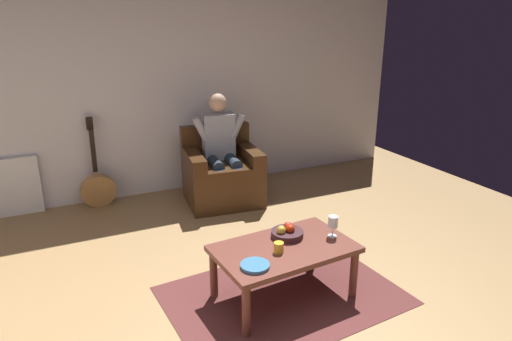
{
  "coord_description": "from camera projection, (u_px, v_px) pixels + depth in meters",
  "views": [
    {
      "loc": [
        1.2,
        2.13,
        2.03
      ],
      "look_at": [
        -0.41,
        -1.29,
        0.74
      ],
      "focal_mm": 31.58,
      "sensor_mm": 36.0,
      "label": 1
    }
  ],
  "objects": [
    {
      "name": "fruit_bowl",
      "position": [
        287.0,
        232.0,
        3.45
      ],
      "size": [
        0.25,
        0.25,
        0.11
      ],
      "color": "#351B20",
      "rests_on": "coffee_table"
    },
    {
      "name": "coffee_table",
      "position": [
        284.0,
        253.0,
        3.34
      ],
      "size": [
        1.07,
        0.69,
        0.42
      ],
      "rotation": [
        0.0,
        0.0,
        0.08
      ],
      "color": "brown",
      "rests_on": "ground"
    },
    {
      "name": "rug",
      "position": [
        283.0,
        295.0,
        3.45
      ],
      "size": [
        1.81,
        1.35,
        0.01
      ],
      "primitive_type": "cube",
      "rotation": [
        0.0,
        0.0,
        0.08
      ],
      "color": "#5A2B29",
      "rests_on": "ground"
    },
    {
      "name": "guitar",
      "position": [
        98.0,
        187.0,
        5.03
      ],
      "size": [
        0.38,
        0.22,
        1.01
      ],
      "color": "#AB7943",
      "rests_on": "ground"
    },
    {
      "name": "radiator",
      "position": [
        7.0,
        188.0,
        4.76
      ],
      "size": [
        0.65,
        0.06,
        0.64
      ],
      "primitive_type": "cube",
      "color": "white",
      "rests_on": "ground"
    },
    {
      "name": "armchair",
      "position": [
        222.0,
        175.0,
        5.15
      ],
      "size": [
        0.88,
        0.82,
        0.85
      ],
      "rotation": [
        0.0,
        0.0,
        -0.11
      ],
      "color": "#3E2411",
      "rests_on": "ground"
    },
    {
      "name": "person_seated",
      "position": [
        221.0,
        147.0,
        5.03
      ],
      "size": [
        0.62,
        0.58,
        1.23
      ],
      "rotation": [
        0.0,
        0.0,
        -0.11
      ],
      "color": "#9FA2AA",
      "rests_on": "ground"
    },
    {
      "name": "candle_jar",
      "position": [
        279.0,
        247.0,
        3.22
      ],
      "size": [
        0.07,
        0.07,
        0.08
      ],
      "primitive_type": "cylinder",
      "color": "gold",
      "rests_on": "coffee_table"
    },
    {
      "name": "wine_glass_near",
      "position": [
        333.0,
        223.0,
        3.44
      ],
      "size": [
        0.08,
        0.08,
        0.17
      ],
      "color": "silver",
      "rests_on": "coffee_table"
    },
    {
      "name": "wall_back",
      "position": [
        158.0,
        88.0,
        5.2
      ],
      "size": [
        6.46,
        0.06,
        2.5
      ],
      "primitive_type": "cube",
      "color": "silver",
      "rests_on": "ground"
    },
    {
      "name": "decorative_dish",
      "position": [
        255.0,
        266.0,
        3.04
      ],
      "size": [
        0.2,
        0.2,
        0.02
      ],
      "primitive_type": "cylinder",
      "color": "teal",
      "rests_on": "coffee_table"
    }
  ]
}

